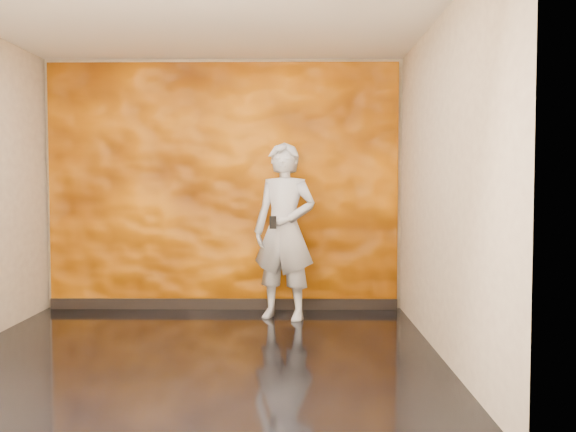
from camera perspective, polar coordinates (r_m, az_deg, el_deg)
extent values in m
cube|color=black|center=(5.47, -8.05, -12.20)|extent=(4.00, 4.00, 0.01)
cube|color=tan|center=(7.26, -5.74, 2.78)|extent=(4.00, 0.02, 2.80)
cube|color=tan|center=(3.32, -13.47, 2.48)|extent=(4.00, 0.02, 2.80)
cube|color=tan|center=(5.35, 13.54, 2.64)|extent=(0.02, 4.00, 2.80)
cube|color=white|center=(5.45, -8.28, 17.57)|extent=(4.00, 4.00, 0.01)
cube|color=orange|center=(7.22, -5.78, 2.62)|extent=(3.90, 0.06, 2.75)
cube|color=black|center=(7.31, -5.76, -7.78)|extent=(3.90, 0.04, 0.12)
imported|color=#989BA5|center=(6.67, -0.32, -1.35)|extent=(0.78, 0.65, 1.84)
cube|color=black|center=(6.42, -1.35, -0.58)|extent=(0.07, 0.02, 0.13)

